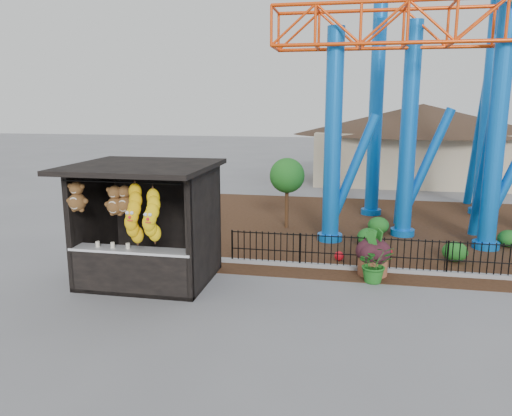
% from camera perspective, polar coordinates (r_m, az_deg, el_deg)
% --- Properties ---
extents(ground, '(120.00, 120.00, 0.00)m').
position_cam_1_polar(ground, '(11.84, -0.50, -11.03)').
color(ground, slate).
rests_on(ground, ground).
extents(mulch_bed, '(18.00, 12.00, 0.02)m').
position_cam_1_polar(mulch_bed, '(19.32, 16.15, -2.40)').
color(mulch_bed, '#331E11').
rests_on(mulch_bed, ground).
extents(curb, '(18.00, 0.18, 0.12)m').
position_cam_1_polar(curb, '(14.53, 17.78, -6.97)').
color(curb, gray).
rests_on(curb, ground).
extents(prize_booth, '(3.50, 3.40, 3.12)m').
position_cam_1_polar(prize_booth, '(13.08, -12.67, -2.07)').
color(prize_booth, black).
rests_on(prize_booth, ground).
extents(picket_fence, '(12.20, 0.06, 1.00)m').
position_cam_1_polar(picket_fence, '(14.54, 21.42, -5.40)').
color(picket_fence, black).
rests_on(picket_fence, ground).
extents(roller_coaster, '(11.00, 6.37, 10.82)m').
position_cam_1_polar(roller_coaster, '(19.22, 20.70, 16.60)').
color(roller_coaster, blue).
rests_on(roller_coaster, ground).
extents(terracotta_planter, '(0.82, 0.82, 0.55)m').
position_cam_1_polar(terracotta_planter, '(14.08, 13.18, -6.39)').
color(terracotta_planter, brown).
rests_on(terracotta_planter, ground).
extents(planter_foliage, '(0.70, 0.70, 0.64)m').
position_cam_1_polar(planter_foliage, '(13.91, 13.30, -4.07)').
color(planter_foliage, black).
rests_on(planter_foliage, terracotta_planter).
extents(potted_plant, '(1.12, 1.04, 1.02)m').
position_cam_1_polar(potted_plant, '(13.48, 13.42, -6.19)').
color(potted_plant, '#275619').
rests_on(potted_plant, ground).
extents(landscaping, '(7.60, 4.00, 0.61)m').
position_cam_1_polar(landscaping, '(17.18, 19.80, -3.41)').
color(landscaping, '#1B5B1A').
rests_on(landscaping, mulch_bed).
extents(pavilion, '(15.00, 15.00, 4.80)m').
position_cam_1_polar(pavilion, '(30.96, 18.38, 8.39)').
color(pavilion, '#BFAD8C').
rests_on(pavilion, ground).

